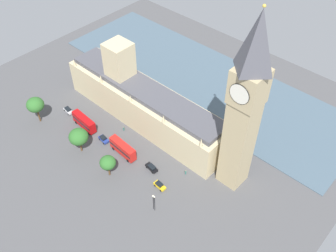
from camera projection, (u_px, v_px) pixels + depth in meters
ground_plane at (142, 122)px, 134.25m from camera, size 138.17×138.17×0.00m
river_thames at (202, 79)px, 152.03m from camera, size 40.39×124.35×0.25m
parliament_building at (143, 101)px, 130.63m from camera, size 14.16×65.74×26.33m
clock_tower at (245, 106)px, 95.56m from camera, size 8.04×8.04×57.22m
car_silver_leading at (68, 110)px, 137.45m from camera, size 2.35×4.48×1.74m
double_decker_bus_kerbside at (84, 122)px, 130.56m from camera, size 3.08×10.61×4.75m
car_blue_far_end at (104, 139)px, 127.03m from camera, size 2.37×4.21×1.74m
double_decker_bus_by_river_gate at (123, 148)px, 121.57m from camera, size 3.06×10.61×4.75m
car_black_trailing at (152, 168)px, 118.10m from camera, size 2.28×4.63×1.74m
car_yellow_cab_near_tower at (160, 185)px, 113.15m from camera, size 2.06×4.14×1.74m
pedestrian_midblock at (124, 129)px, 130.73m from camera, size 0.68×0.70×1.69m
pedestrian_under_trees at (186, 172)px, 116.90m from camera, size 0.62×0.69×1.69m
plane_tree_corner at (108, 163)px, 113.25m from camera, size 4.98×4.98×7.86m
plane_tree_opposite_hall at (35, 105)px, 129.28m from camera, size 6.06×6.06×10.30m
plane_tree_slot_10 at (79, 137)px, 119.86m from camera, size 6.29×6.29×9.26m
street_lamp_slot_11 at (153, 200)px, 105.08m from camera, size 0.56×0.56×6.58m
street_lamp_slot_12 at (154, 201)px, 104.63m from camera, size 0.56×0.56×6.87m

